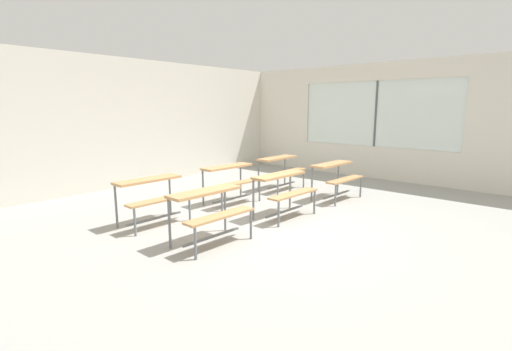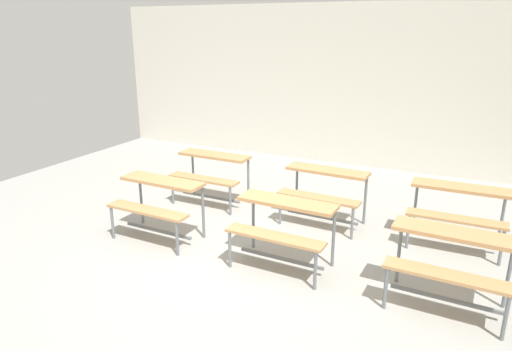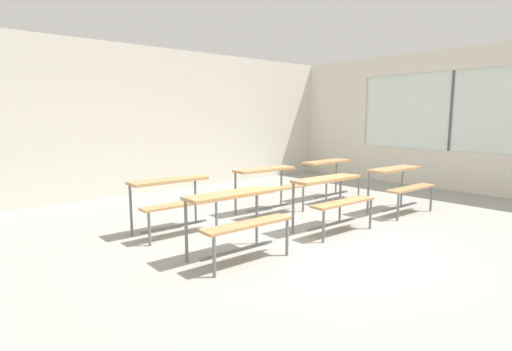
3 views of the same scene
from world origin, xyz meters
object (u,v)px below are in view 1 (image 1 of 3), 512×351
object	(u,v)px
desk_bench_r1c1	(231,175)
desk_bench_r0c0	(210,204)
desk_bench_r0c2	(336,172)
desk_bench_r0c1	(284,185)
desk_bench_r1c0	(152,190)
desk_bench_r1c2	(281,165)

from	to	relation	value
desk_bench_r1c1	desk_bench_r0c0	bearing A→B (deg)	-139.86
desk_bench_r0c2	desk_bench_r0c1	bearing A→B (deg)	-179.89
desk_bench_r0c0	desk_bench_r1c0	bearing A→B (deg)	93.50
desk_bench_r1c0	desk_bench_r0c1	bearing A→B (deg)	-36.77
desk_bench_r1c0	desk_bench_r1c1	xyz separation A→B (m)	(1.76, -0.01, 0.00)
desk_bench_r0c1	desk_bench_r1c0	size ratio (longest dim) A/B	1.01
desk_bench_r0c1	desk_bench_r1c1	distance (m)	1.33
desk_bench_r0c0	desk_bench_r1c2	distance (m)	3.63
desk_bench_r0c0	desk_bench_r0c2	xyz separation A→B (m)	(3.39, -0.05, 0.00)
desk_bench_r0c1	desk_bench_r1c2	distance (m)	2.16
desk_bench_r1c0	desk_bench_r1c2	xyz separation A→B (m)	(3.41, 0.03, 0.00)
desk_bench_r1c1	desk_bench_r1c2	world-z (taller)	same
desk_bench_r0c1	desk_bench_r1c0	world-z (taller)	same
desk_bench_r0c2	desk_bench_r1c1	distance (m)	2.17
desk_bench_r0c2	desk_bench_r0c0	bearing A→B (deg)	-178.89
desk_bench_r1c1	desk_bench_r1c2	distance (m)	1.65
desk_bench_r0c2	desk_bench_r1c0	world-z (taller)	same
desk_bench_r0c0	desk_bench_r1c0	size ratio (longest dim) A/B	1.01
desk_bench_r1c0	desk_bench_r1c2	size ratio (longest dim) A/B	1.00
desk_bench_r0c2	desk_bench_r1c2	xyz separation A→B (m)	(-0.02, 1.42, 0.00)
desk_bench_r0c0	desk_bench_r0c1	bearing A→B (deg)	1.58
desk_bench_r0c0	desk_bench_r0c2	world-z (taller)	same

